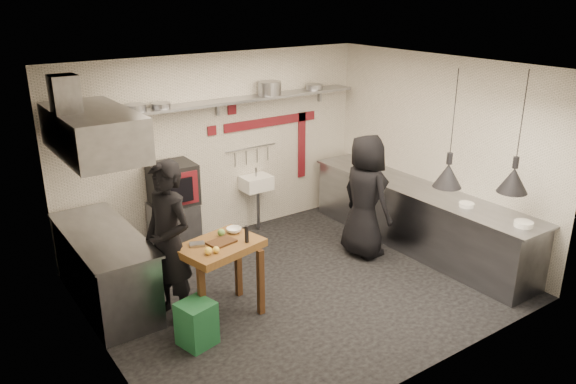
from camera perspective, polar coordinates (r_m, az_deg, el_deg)
floor at (r=7.40m, az=1.19°, el=-9.60°), size 5.00×5.00×0.00m
ceiling at (r=6.50m, az=1.37°, el=12.42°), size 5.00×5.00×0.00m
wall_back at (r=8.53m, az=-7.11°, el=4.49°), size 5.00×0.04×2.80m
wall_front at (r=5.40m, az=14.60°, el=-5.36°), size 5.00×0.04×2.80m
wall_left at (r=5.81m, az=-19.11°, el=-4.02°), size 0.04×4.20×2.80m
wall_right at (r=8.48m, az=15.07°, el=3.86°), size 0.04×4.20×2.80m
red_band_horiz at (r=8.91m, az=-1.71°, el=7.17°), size 1.70×0.02×0.14m
red_band_vert at (r=9.36m, az=1.40°, el=4.77°), size 0.14×0.02×1.10m
red_tile_a at (r=8.50m, az=-5.71°, el=8.31°), size 0.14×0.02×0.14m
red_tile_b at (r=8.40m, az=-7.73°, el=6.20°), size 0.14×0.02×0.14m
back_shelf at (r=8.21m, az=-6.73°, el=9.07°), size 4.60×0.34×0.04m
shelf_bracket_left at (r=7.68m, az=-19.85°, el=6.51°), size 0.04×0.06×0.24m
shelf_bracket_mid at (r=8.36m, az=-7.20°, el=8.55°), size 0.04×0.06×0.24m
shelf_bracket_right at (r=9.38m, az=3.23°, el=9.91°), size 0.04×0.06×0.24m
pan_far_left at (r=7.69m, az=-15.28°, el=8.26°), size 0.36×0.36×0.09m
pan_mid_left at (r=7.81m, az=-12.80°, el=8.57°), size 0.32×0.32×0.07m
stock_pot at (r=8.60m, az=-1.90°, el=10.50°), size 0.42×0.42×0.20m
pan_right at (r=9.10m, az=2.69°, el=10.63°), size 0.34×0.34×0.08m
oven_stand at (r=8.21m, az=-11.43°, el=-3.79°), size 0.62×0.57×0.80m
combi_oven at (r=7.99m, az=-11.61°, el=0.84°), size 0.61×0.57×0.58m
oven_door at (r=7.74m, az=-10.98°, el=0.25°), size 0.54×0.05×0.46m
oven_glass at (r=7.68m, az=-10.96°, el=0.10°), size 0.39×0.03×0.34m
hand_sink at (r=8.82m, az=-3.25°, el=0.93°), size 0.46×0.34×0.22m
sink_tap at (r=8.77m, az=-3.27°, el=2.04°), size 0.03×0.03×0.14m
sink_drain at (r=8.94m, az=-3.05°, el=-1.81°), size 0.06×0.06×0.66m
utensil_rail at (r=8.78m, az=-3.80°, el=4.51°), size 0.90×0.02×0.02m
counter_right at (r=8.53m, az=12.97°, el=-2.63°), size 0.70×3.80×0.90m
counter_right_top at (r=8.37m, az=13.21°, el=0.32°), size 0.76×3.90×0.03m
plate_stack at (r=7.39m, az=22.81°, el=-3.01°), size 0.25×0.25×0.07m
small_bowl_right at (r=7.81m, az=17.68°, el=-1.24°), size 0.26×0.26×0.05m
counter_left at (r=7.21m, az=-18.04°, el=-7.48°), size 0.70×1.90×0.90m
counter_left_top at (r=7.01m, az=-18.44°, el=-4.10°), size 0.76×2.00×0.03m
extractor_hood at (r=6.64m, az=-19.18°, el=5.78°), size 0.78×1.60×0.50m
hood_duct at (r=6.50m, az=-21.70°, el=8.82°), size 0.28×0.28×0.50m
green_bin at (r=6.29m, az=-9.27°, el=-13.06°), size 0.42×0.42×0.50m
prep_table at (r=6.67m, az=-6.80°, el=-8.76°), size 1.04×0.82×0.92m
cutting_board at (r=6.46m, az=-6.78°, el=-5.08°), size 0.34×0.27×0.02m
pepper_mill at (r=6.42m, az=-4.21°, el=-4.30°), size 0.05×0.05×0.20m
lemon_a at (r=6.21m, az=-8.11°, el=-5.94°), size 0.11×0.11×0.09m
lemon_b at (r=6.23m, az=-7.32°, el=-5.83°), size 0.09×0.09×0.08m
veg_ball at (r=6.61m, az=-6.80°, el=-4.12°), size 0.09×0.09×0.09m
steel_tray at (r=6.44m, az=-9.23°, el=-5.27°), size 0.20×0.17×0.03m
bowl at (r=6.71m, az=-5.52°, el=-3.88°), size 0.23×0.23×0.06m
heat_lamp_near at (r=6.93m, az=16.37°, el=6.09°), size 0.41×0.41×1.43m
heat_lamp_far at (r=7.13m, az=22.51°, el=5.56°), size 0.46×0.46×1.48m
chef_left at (r=6.48m, az=-12.04°, el=-5.06°), size 0.62×0.79×1.92m
chef_right at (r=8.00m, az=7.87°, el=-0.45°), size 0.57×0.87×1.78m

